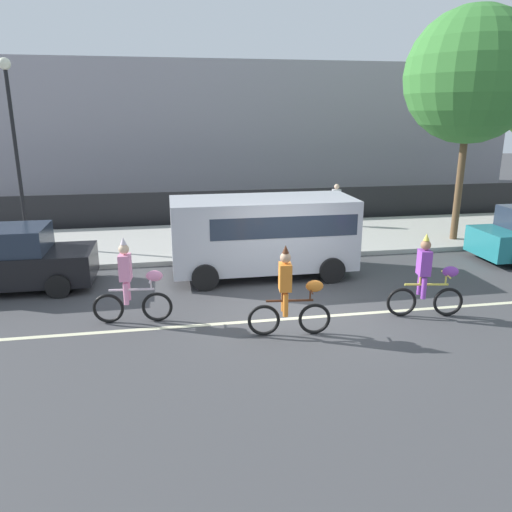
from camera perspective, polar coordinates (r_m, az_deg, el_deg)
name	(u,v)px	position (r m, az deg, el deg)	size (l,w,h in m)	color
ground_plane	(297,310)	(11.74, 4.74, -6.12)	(80.00, 80.00, 0.00)	#424244
road_centre_line	(303,318)	(11.30, 5.39, -7.04)	(36.00, 0.14, 0.01)	beige
sidewalk_curb	(251,239)	(17.77, -0.60, 1.94)	(60.00, 5.00, 0.15)	#ADAAA3
fence_line	(239,207)	(20.44, -1.97, 5.60)	(40.00, 0.08, 1.40)	black
building_backdrop	(234,131)	(28.77, -2.51, 14.09)	(28.00, 8.00, 6.82)	#99939E
parade_cyclist_pink	(132,286)	(11.07, -13.99, -3.31)	(1.72, 0.50, 1.92)	black
parade_cyclist_orange	(290,296)	(10.16, 3.95, -4.63)	(1.72, 0.50, 1.92)	black
parade_cyclist_purple	(427,281)	(11.70, 19.01, -2.68)	(1.71, 0.53, 1.92)	black
parked_van_silver	(265,231)	(13.82, 1.08, 2.93)	(5.00, 2.22, 2.18)	silver
parked_car_black	(10,260)	(14.26, -26.33, -0.44)	(4.10, 1.92, 1.64)	black
street_lamp_post	(13,127)	(17.67, -26.03, 13.11)	(0.36, 0.36, 5.86)	black
street_tree_far_corner	(472,76)	(18.40, 23.41, 18.34)	(4.29, 4.29, 7.54)	brown
pedestrian_onlooker	(336,203)	(19.75, 9.13, 5.96)	(0.32, 0.20, 1.62)	#33333D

